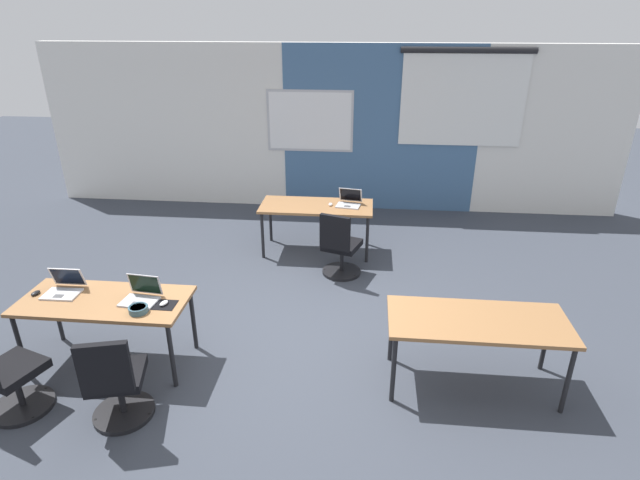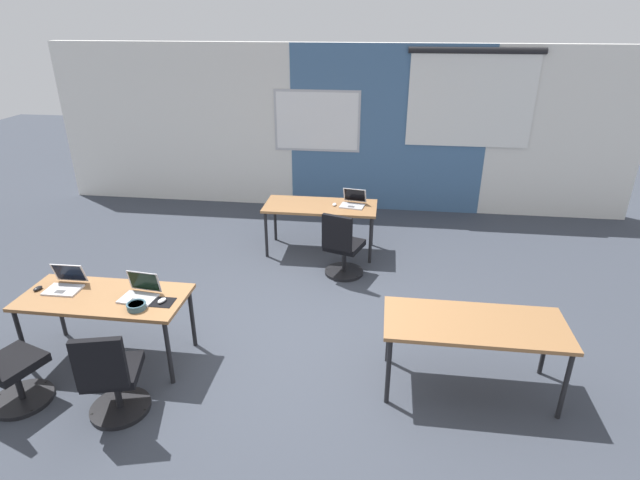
{
  "view_description": "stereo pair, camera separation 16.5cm",
  "coord_description": "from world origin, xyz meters",
  "px_view_note": "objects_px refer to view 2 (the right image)",
  "views": [
    {
      "loc": [
        0.72,
        -4.53,
        3.2
      ],
      "look_at": [
        0.22,
        0.49,
        0.94
      ],
      "focal_mm": 28.25,
      "sensor_mm": 36.0,
      "label": 1
    },
    {
      "loc": [
        0.88,
        -4.51,
        3.2
      ],
      "look_at": [
        0.22,
        0.49,
        0.94
      ],
      "focal_mm": 28.25,
      "sensor_mm": 36.0,
      "label": 2
    }
  ],
  "objects_px": {
    "laptop_far_right": "(353,202)",
    "snack_bowl": "(136,306)",
    "mouse_near_left_inner": "(162,300)",
    "laptop_near_left_end": "(65,284)",
    "desk_near_left": "(105,301)",
    "laptop_near_left_inner": "(140,292)",
    "desk_near_right": "(474,328)",
    "chair_far_right": "(342,250)",
    "chair_near_left_inner": "(112,381)",
    "desk_far_center": "(320,209)",
    "mouse_near_left_end": "(38,288)",
    "mouse_far_right": "(334,204)",
    "chair_near_left_end": "(6,372)"
  },
  "relations": [
    {
      "from": "desk_near_left",
      "to": "laptop_far_right",
      "type": "relative_size",
      "value": 4.25
    },
    {
      "from": "desk_far_center",
      "to": "chair_far_right",
      "type": "distance_m",
      "value": 0.88
    },
    {
      "from": "mouse_near_left_inner",
      "to": "laptop_far_right",
      "type": "xyz_separation_m",
      "value": [
        1.6,
        2.89,
        0.03
      ]
    },
    {
      "from": "desk_near_right",
      "to": "mouse_near_left_end",
      "type": "height_order",
      "value": "mouse_near_left_end"
    },
    {
      "from": "chair_near_left_inner",
      "to": "chair_near_left_end",
      "type": "relative_size",
      "value": 1.0
    },
    {
      "from": "mouse_near_left_inner",
      "to": "laptop_far_right",
      "type": "bearing_deg",
      "value": 61.11
    },
    {
      "from": "laptop_near_left_end",
      "to": "chair_near_left_end",
      "type": "xyz_separation_m",
      "value": [
        -0.08,
        -0.88,
        -0.39
      ]
    },
    {
      "from": "laptop_near_left_inner",
      "to": "mouse_near_left_inner",
      "type": "relative_size",
      "value": 3.17
    },
    {
      "from": "chair_near_left_end",
      "to": "laptop_far_right",
      "type": "bearing_deg",
      "value": -107.99
    },
    {
      "from": "chair_near_left_end",
      "to": "laptop_far_right",
      "type": "height_order",
      "value": "laptop_far_right"
    },
    {
      "from": "laptop_near_left_end",
      "to": "desk_near_right",
      "type": "bearing_deg",
      "value": -2.29
    },
    {
      "from": "laptop_near_left_inner",
      "to": "chair_near_left_end",
      "type": "distance_m",
      "value": 1.27
    },
    {
      "from": "desk_near_right",
      "to": "desk_far_center",
      "type": "relative_size",
      "value": 1.0
    },
    {
      "from": "desk_far_center",
      "to": "mouse_far_right",
      "type": "height_order",
      "value": "mouse_far_right"
    },
    {
      "from": "chair_near_left_inner",
      "to": "laptop_far_right",
      "type": "xyz_separation_m",
      "value": [
        1.77,
        3.62,
        0.39
      ]
    },
    {
      "from": "laptop_near_left_end",
      "to": "laptop_far_right",
      "type": "height_order",
      "value": "laptop_near_left_end"
    },
    {
      "from": "chair_near_left_end",
      "to": "chair_near_left_inner",
      "type": "bearing_deg",
      "value": -160.33
    },
    {
      "from": "desk_far_center",
      "to": "chair_far_right",
      "type": "relative_size",
      "value": 1.74
    },
    {
      "from": "chair_near_left_inner",
      "to": "laptop_near_left_end",
      "type": "bearing_deg",
      "value": -59.01
    },
    {
      "from": "laptop_near_left_end",
      "to": "chair_near_left_end",
      "type": "height_order",
      "value": "laptop_near_left_end"
    },
    {
      "from": "desk_near_left",
      "to": "mouse_far_right",
      "type": "xyz_separation_m",
      "value": [
        1.95,
        2.81,
        0.08
      ]
    },
    {
      "from": "chair_near_left_inner",
      "to": "mouse_far_right",
      "type": "relative_size",
      "value": 9.07
    },
    {
      "from": "chair_near_left_inner",
      "to": "mouse_near_left_end",
      "type": "bearing_deg",
      "value": -49.62
    },
    {
      "from": "chair_near_left_inner",
      "to": "chair_far_right",
      "type": "relative_size",
      "value": 1.0
    },
    {
      "from": "desk_near_right",
      "to": "mouse_near_left_end",
      "type": "xyz_separation_m",
      "value": [
        -4.2,
        0.02,
        0.08
      ]
    },
    {
      "from": "mouse_far_right",
      "to": "snack_bowl",
      "type": "xyz_separation_m",
      "value": [
        -1.52,
        -2.99,
        0.02
      ]
    },
    {
      "from": "laptop_near_left_end",
      "to": "chair_far_right",
      "type": "distance_m",
      "value": 3.27
    },
    {
      "from": "desk_near_right",
      "to": "mouse_near_left_end",
      "type": "distance_m",
      "value": 4.2
    },
    {
      "from": "desk_far_center",
      "to": "snack_bowl",
      "type": "height_order",
      "value": "snack_bowl"
    },
    {
      "from": "chair_near_left_inner",
      "to": "desk_near_left",
      "type": "bearing_deg",
      "value": -74.97
    },
    {
      "from": "laptop_far_right",
      "to": "desk_near_left",
      "type": "bearing_deg",
      "value": -118.3
    },
    {
      "from": "desk_near_left",
      "to": "chair_near_left_end",
      "type": "height_order",
      "value": "chair_near_left_end"
    },
    {
      "from": "laptop_near_left_end",
      "to": "mouse_far_right",
      "type": "distance_m",
      "value": 3.62
    },
    {
      "from": "desk_near_right",
      "to": "desk_far_center",
      "type": "xyz_separation_m",
      "value": [
        -1.75,
        2.8,
        0.0
      ]
    },
    {
      "from": "chair_far_right",
      "to": "chair_near_left_inner",
      "type": "bearing_deg",
      "value": 77.98
    },
    {
      "from": "desk_near_left",
      "to": "snack_bowl",
      "type": "distance_m",
      "value": 0.48
    },
    {
      "from": "laptop_near_left_inner",
      "to": "desk_near_right",
      "type": "bearing_deg",
      "value": 5.55
    },
    {
      "from": "mouse_near_left_inner",
      "to": "snack_bowl",
      "type": "relative_size",
      "value": 0.64
    },
    {
      "from": "laptop_near_left_inner",
      "to": "snack_bowl",
      "type": "xyz_separation_m",
      "value": [
        0.06,
        -0.21,
        -0.01
      ]
    },
    {
      "from": "desk_near_left",
      "to": "mouse_near_left_end",
      "type": "bearing_deg",
      "value": 178.31
    },
    {
      "from": "chair_near_left_inner",
      "to": "laptop_far_right",
      "type": "relative_size",
      "value": 2.44
    },
    {
      "from": "chair_near_left_end",
      "to": "snack_bowl",
      "type": "height_order",
      "value": "chair_near_left_end"
    },
    {
      "from": "laptop_far_right",
      "to": "snack_bowl",
      "type": "bearing_deg",
      "value": -110.87
    },
    {
      "from": "laptop_near_left_end",
      "to": "chair_near_left_end",
      "type": "relative_size",
      "value": 0.36
    },
    {
      "from": "desk_near_right",
      "to": "mouse_near_left_inner",
      "type": "xyz_separation_m",
      "value": [
        -2.88,
        -0.04,
        0.08
      ]
    },
    {
      "from": "mouse_near_left_end",
      "to": "chair_near_left_end",
      "type": "bearing_deg",
      "value": -78.16
    },
    {
      "from": "laptop_near_left_inner",
      "to": "mouse_far_right",
      "type": "relative_size",
      "value": 3.52
    },
    {
      "from": "laptop_near_left_inner",
      "to": "laptop_near_left_end",
      "type": "distance_m",
      "value": 0.82
    },
    {
      "from": "mouse_near_left_inner",
      "to": "laptop_near_left_end",
      "type": "xyz_separation_m",
      "value": [
        -1.06,
        0.13,
        0.03
      ]
    },
    {
      "from": "mouse_far_right",
      "to": "snack_bowl",
      "type": "height_order",
      "value": "snack_bowl"
    }
  ]
}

